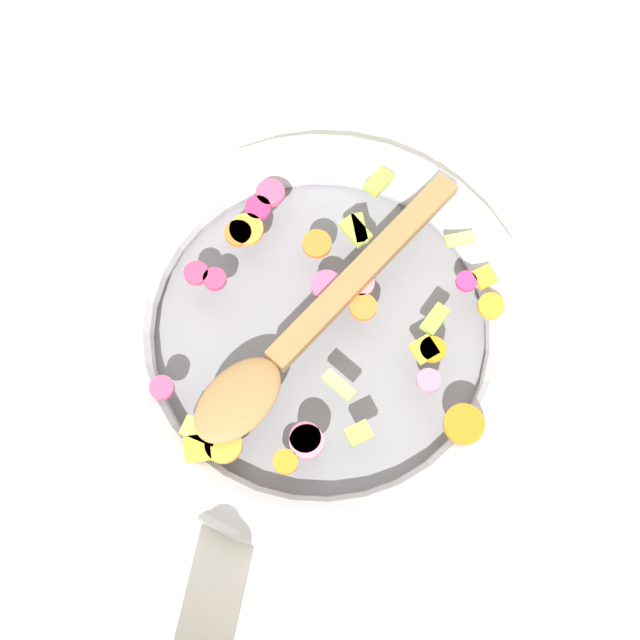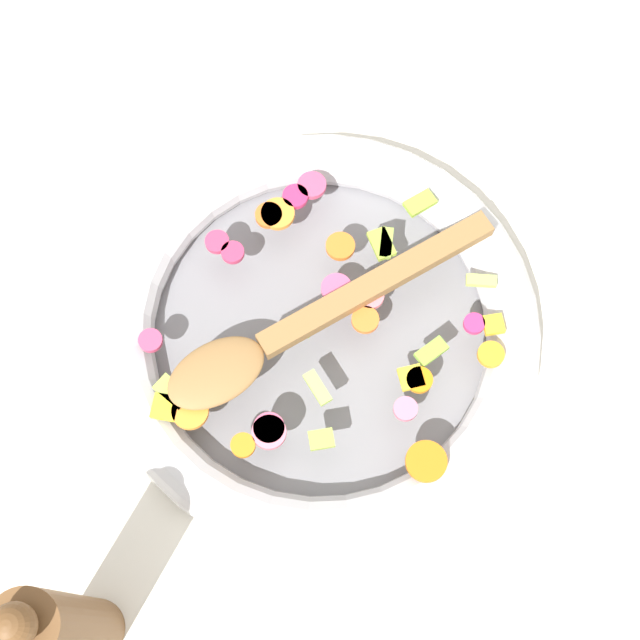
# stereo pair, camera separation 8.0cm
# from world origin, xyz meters

# --- Properties ---
(ground_plane) EXTENTS (4.00, 4.00, 0.00)m
(ground_plane) POSITION_xyz_m (0.00, 0.00, 0.00)
(ground_plane) COLOR silver
(skillet) EXTENTS (0.41, 0.41, 0.05)m
(skillet) POSITION_xyz_m (0.00, 0.00, 0.02)
(skillet) COLOR slate
(skillet) RESTS_ON ground_plane
(chopped_vegetables) EXTENTS (0.32, 0.33, 0.01)m
(chopped_vegetables) POSITION_xyz_m (0.01, -0.00, 0.05)
(chopped_vegetables) COLOR orange
(chopped_vegetables) RESTS_ON skillet
(wooden_spoon) EXTENTS (0.10, 0.33, 0.01)m
(wooden_spoon) POSITION_xyz_m (-0.00, -0.02, 0.06)
(wooden_spoon) COLOR olive
(wooden_spoon) RESTS_ON chopped_vegetables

